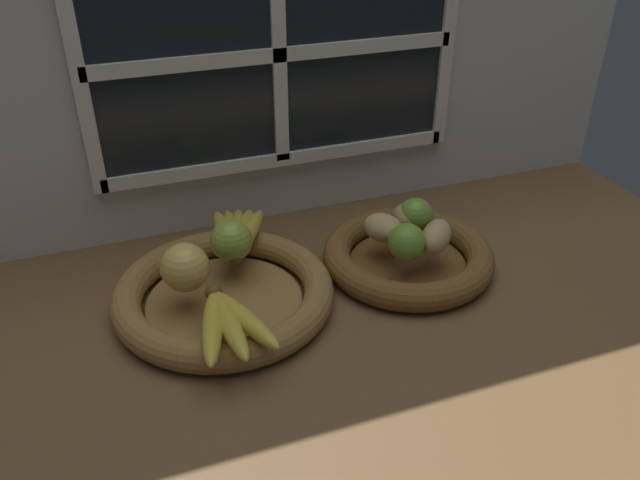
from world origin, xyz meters
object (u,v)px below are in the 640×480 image
apple_green_back (231,241)px  banana_bunch_back (237,234)px  chili_pepper (415,242)px  fruit_bowl_right (408,256)px  fruit_bowl_left (224,294)px  potato_back (409,217)px  potato_oblong (383,228)px  apple_golden_left (185,267)px  banana_bunch_front (228,322)px  lime_near (407,242)px  lime_far (416,215)px  potato_small (436,237)px

apple_green_back → banana_bunch_back: bearing=68.4°
chili_pepper → fruit_bowl_right: bearing=90.9°
fruit_bowl_left → fruit_bowl_right: size_ratio=1.18×
banana_bunch_back → potato_back: size_ratio=2.69×
potato_oblong → fruit_bowl_right: bearing=-37.9°
fruit_bowl_left → apple_golden_left: 8.07cm
banana_bunch_front → potato_oblong: (29.63, 14.42, 0.86)cm
fruit_bowl_right → lime_near: (-2.52, -3.79, 5.46)cm
apple_green_back → chili_pepper: size_ratio=0.64×
fruit_bowl_right → banana_bunch_front: 35.35cm
fruit_bowl_left → potato_oblong: 28.38cm
banana_bunch_front → lime_near: lime_near is taller
fruit_bowl_right → apple_golden_left: (-36.67, 0.07, 6.08)cm
apple_golden_left → lime_near: 34.37cm
fruit_bowl_left → apple_golden_left: size_ratio=4.65×
banana_bunch_front → banana_bunch_back: size_ratio=1.03×
potato_back → apple_green_back: bearing=177.6°
apple_green_back → banana_bunch_front: apple_green_back is taller
fruit_bowl_left → banana_bunch_back: bearing=65.3°
apple_green_back → lime_near: bearing=-19.8°
fruit_bowl_right → apple_golden_left: size_ratio=3.93×
banana_bunch_front → chili_pepper: size_ratio=1.62×
potato_back → lime_near: lime_near is taller
banana_bunch_front → chili_pepper: banana_bunch_front is taller
chili_pepper → lime_far: bearing=43.3°
apple_golden_left → potato_oblong: (33.15, 2.67, -1.39)cm
banana_bunch_back → lime_near: (23.92, -14.50, 1.69)cm
banana_bunch_front → potato_back: (35.10, 15.98, 0.95)cm
fruit_bowl_right → lime_far: 7.19cm
apple_golden_left → potato_back: bearing=6.3°
potato_small → apple_green_back: bearing=164.6°
lime_near → banana_bunch_front: bearing=-165.5°
banana_bunch_back → lime_far: 30.23cm
apple_golden_left → potato_small: 39.94cm
fruit_bowl_left → potato_small: size_ratio=4.22×
apple_green_back → banana_bunch_back: (2.04, 5.15, -2.05)cm
potato_oblong → lime_near: size_ratio=1.16×
apple_green_back → potato_back: size_ratio=1.10×
fruit_bowl_left → banana_bunch_front: (-1.77, -11.68, 3.84)cm
potato_small → banana_bunch_back: bearing=154.9°
fruit_bowl_left → lime_near: size_ratio=5.62×
apple_golden_left → lime_far: 39.80cm
fruit_bowl_right → lime_far: (2.95, 3.79, 5.35)cm
lime_near → chili_pepper: (2.97, 2.61, -2.19)cm
potato_oblong → potato_back: (5.47, 1.56, 0.08)cm
fruit_bowl_right → banana_bunch_back: bearing=158.0°
potato_back → banana_bunch_back: bearing=167.3°
apple_green_back → potato_back: apple_green_back is taller
apple_golden_left → potato_small: size_ratio=0.91×
banana_bunch_front → potato_small: 37.28cm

